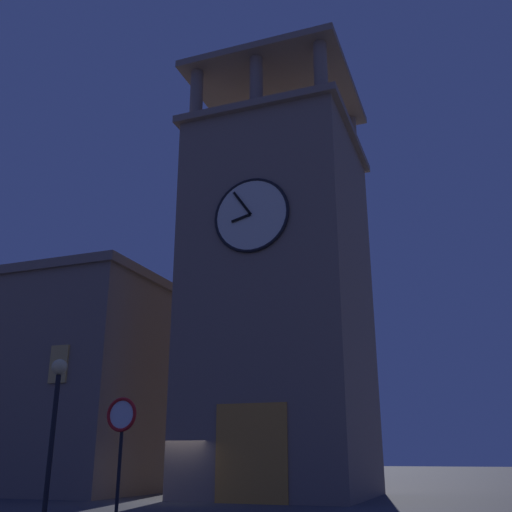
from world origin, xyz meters
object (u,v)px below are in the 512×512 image
(clocktower, at_px, (281,296))
(street_lamp, at_px, (55,406))
(no_horn_sign, at_px, (121,427))
(adjacent_wing_building, at_px, (5,386))

(clocktower, height_order, street_lamp, clocktower)
(street_lamp, xyz_separation_m, no_horn_sign, (-3.28, 1.75, -0.69))
(no_horn_sign, bearing_deg, street_lamp, -28.03)
(no_horn_sign, bearing_deg, adjacent_wing_building, -40.99)
(adjacent_wing_building, distance_m, no_horn_sign, 24.40)
(street_lamp, bearing_deg, clocktower, -97.00)
(adjacent_wing_building, bearing_deg, no_horn_sign, 139.01)
(adjacent_wing_building, relative_size, street_lamp, 4.44)
(clocktower, distance_m, no_horn_sign, 18.25)
(clocktower, height_order, no_horn_sign, clocktower)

